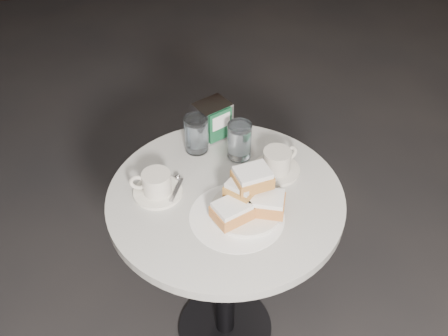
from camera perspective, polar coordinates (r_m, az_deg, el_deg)
ground at (r=2.06m, az=0.13°, el=-17.99°), size 7.00×7.00×0.00m
cafe_table at (r=1.61m, az=0.15°, el=-8.04°), size 0.70×0.70×0.74m
sugar_spill at (r=1.40m, az=1.49°, el=-5.56°), size 0.29×0.29×0.00m
beignet_plate at (r=1.39m, az=2.76°, el=-3.54°), size 0.22×0.21×0.13m
coffee_cup_left at (r=1.46m, az=-7.72°, el=-1.93°), size 0.17×0.17×0.08m
coffee_cup_right at (r=1.53m, az=6.07°, el=0.64°), size 0.19×0.19×0.08m
water_glass_left at (r=1.59m, az=-3.18°, el=3.84°), size 0.08×0.08×0.12m
water_glass_right at (r=1.56m, az=1.77°, el=3.07°), size 0.09×0.09×0.12m
napkin_dispenser at (r=1.64m, az=-1.30°, el=5.46°), size 0.13×0.12×0.13m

